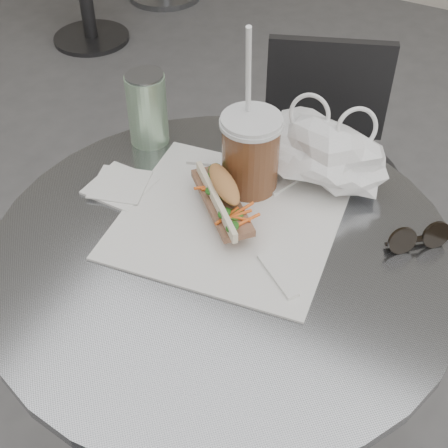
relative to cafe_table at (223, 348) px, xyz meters
The scene contains 9 objects.
cafe_table is the anchor object (origin of this frame).
chair_far 0.61m from the cafe_table, 94.62° to the left, with size 0.42×0.44×0.75m.
sandwich_paper 0.28m from the cafe_table, 109.41° to the left, with size 0.35×0.33×0.00m, color white.
banh_mi 0.32m from the cafe_table, 118.79° to the left, with size 0.22×0.22×0.08m.
iced_coffee 0.38m from the cafe_table, 101.71° to the left, with size 0.11×0.11×0.31m.
sunglasses 0.43m from the cafe_table, 29.30° to the left, with size 0.09×0.09×0.05m.
plastic_bag 0.41m from the cafe_table, 73.78° to the left, with size 0.21×0.16×0.11m, color white, non-canonical shape.
napkin_stack 0.37m from the cafe_table, 169.57° to the left, with size 0.12×0.12×0.01m.
drink_can 0.48m from the cafe_table, 144.74° to the left, with size 0.07×0.07×0.14m.
Camera 1 is at (0.35, -0.41, 1.45)m, focal length 50.00 mm.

